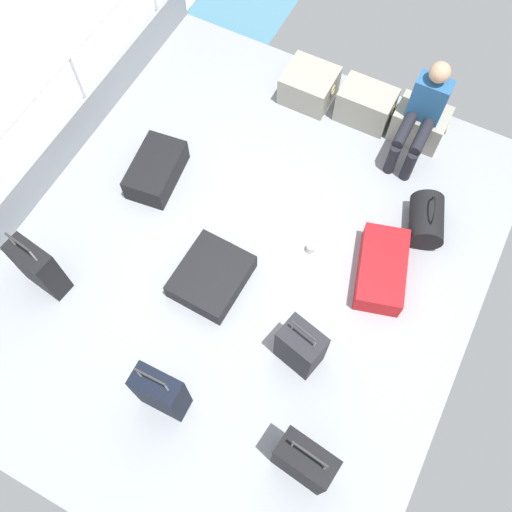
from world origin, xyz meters
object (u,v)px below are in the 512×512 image
cargo_crate_1 (366,105)px  suitcase_5 (161,393)px  suitcase_3 (300,347)px  cargo_crate_2 (419,124)px  duffel_bag (427,220)px  suitcase_4 (304,462)px  paper_cup (311,248)px  suitcase_6 (211,276)px  suitcase_0 (382,269)px  cargo_crate_0 (309,85)px  suitcase_2 (39,268)px  suitcase_1 (156,170)px  passenger_seated (423,112)px

cargo_crate_1 → suitcase_5: suitcase_5 is taller
cargo_crate_1 → suitcase_3: 2.79m
cargo_crate_2 → duffel_bag: (0.47, -1.04, -0.03)m
suitcase_4 → duffel_bag: (0.11, 2.56, -0.17)m
cargo_crate_1 → paper_cup: size_ratio=6.05×
suitcase_5 → suitcase_6: suitcase_5 is taller
suitcase_5 → cargo_crate_2: bearing=76.2°
cargo_crate_1 → suitcase_6: cargo_crate_1 is taller
suitcase_0 → cargo_crate_0: bearing=132.8°
suitcase_2 → suitcase_6: suitcase_2 is taller
suitcase_6 → cargo_crate_2: bearing=66.2°
suitcase_3 → suitcase_2: bearing=-169.8°
suitcase_1 → duffel_bag: 2.73m
cargo_crate_2 → suitcase_3: suitcase_3 is taller
suitcase_3 → suitcase_1: bearing=153.8°
suitcase_6 → suitcase_3: bearing=-15.1°
suitcase_5 → cargo_crate_1: bearing=85.2°
passenger_seated → suitcase_2: bearing=-129.2°
suitcase_3 → passenger_seated: bearing=88.7°
suitcase_2 → suitcase_3: (2.40, 0.43, -0.04)m
cargo_crate_1 → suitcase_5: 3.63m
cargo_crate_2 → suitcase_5: size_ratio=0.64×
cargo_crate_0 → suitcase_4: bearing=-65.6°
cargo_crate_0 → suitcase_5: 3.62m
cargo_crate_2 → suitcase_2: suitcase_2 is taller
suitcase_3 → paper_cup: suitcase_3 is taller
suitcase_4 → duffel_bag: bearing=87.6°
cargo_crate_2 → suitcase_3: bearing=-91.3°
suitcase_1 → paper_cup: 1.76m
passenger_seated → suitcase_2: size_ratio=1.29×
cargo_crate_1 → paper_cup: cargo_crate_1 is taller
suitcase_0 → suitcase_1: bearing=-179.2°
suitcase_6 → suitcase_0: bearing=29.7°
cargo_crate_1 → cargo_crate_2: cargo_crate_1 is taller
cargo_crate_0 → paper_cup: size_ratio=5.72×
suitcase_3 → suitcase_5: (-0.84, -0.88, 0.06)m
suitcase_2 → duffel_bag: bearing=36.5°
suitcase_2 → cargo_crate_0: bearing=69.0°
paper_cup → suitcase_3: bearing=-70.7°
suitcase_0 → suitcase_3: 1.13m
duffel_bag → suitcase_3: bearing=-106.9°
duffel_bag → paper_cup: 1.15m
passenger_seated → suitcase_0: bearing=-79.6°
cargo_crate_2 → suitcase_0: cargo_crate_2 is taller
cargo_crate_1 → paper_cup: bearing=-84.0°
suitcase_1 → suitcase_6: (1.07, -0.76, -0.03)m
paper_cup → suitcase_6: bearing=-133.8°
passenger_seated → duffel_bag: 1.05m
suitcase_5 → duffel_bag: suitcase_5 is taller
suitcase_0 → duffel_bag: 0.69m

